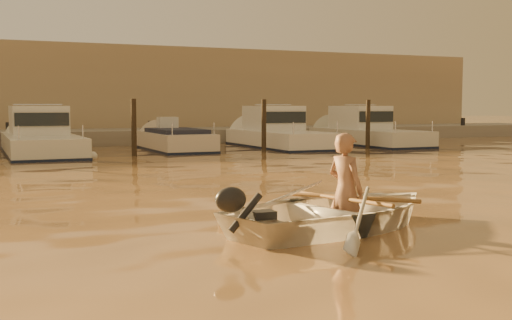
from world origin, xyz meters
name	(u,v)px	position (x,y,z in m)	size (l,w,h in m)	color
ground_plane	(351,218)	(0.00, 0.00, 0.00)	(160.00, 160.00, 0.00)	brown
dinghy	(341,210)	(-0.57, -0.62, 0.26)	(2.65, 3.70, 0.77)	silver
person	(345,191)	(-0.47, -0.59, 0.53)	(0.61, 0.40, 1.67)	#926149
outboard_motor	(261,221)	(-2.01, -1.04, 0.28)	(0.90, 0.40, 0.70)	black
oar_port	(352,198)	(-0.33, -0.55, 0.42)	(0.06, 0.06, 2.10)	brown
oar_starboard	(343,199)	(-0.52, -0.60, 0.42)	(0.06, 0.06, 2.10)	brown
moored_boat_2	(41,137)	(-3.11, 16.00, 0.62)	(2.42, 8.06, 1.75)	silver
moored_boat_3	(175,145)	(1.92, 16.00, 0.22)	(1.98, 5.74, 0.95)	beige
moored_boat_4	(280,133)	(6.54, 16.00, 0.62)	(2.38, 7.28, 1.75)	white
moored_boat_5	(368,131)	(10.98, 16.00, 0.62)	(2.29, 7.68, 1.75)	beige
piling_2	(134,130)	(-0.20, 13.80, 0.90)	(0.18, 0.18, 2.20)	#2D2319
piling_3	(264,128)	(4.80, 13.80, 0.90)	(0.18, 0.18, 2.20)	#2D2319
piling_4	(368,127)	(9.50, 13.80, 0.90)	(0.18, 0.18, 2.20)	#2D2319
fender_c	(93,156)	(-1.76, 13.02, 0.10)	(0.30, 0.30, 0.30)	silver
fender_d	(197,150)	(2.22, 14.16, 0.10)	(0.30, 0.30, 0.30)	red
fender_e	(344,148)	(7.82, 12.94, 0.10)	(0.30, 0.30, 0.30)	silver
quay	(100,141)	(0.00, 21.50, 0.15)	(52.00, 4.00, 1.00)	gray
waterfront_building	(81,94)	(0.00, 27.00, 2.40)	(46.00, 7.00, 4.80)	#9E8466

